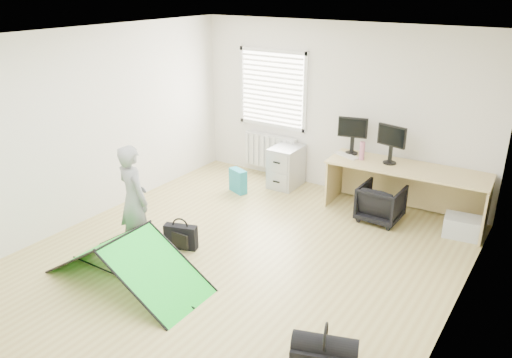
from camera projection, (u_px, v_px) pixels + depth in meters
The scene contains 18 objects.
ground at pixel (238, 259), 6.27m from camera, with size 5.50×5.50×0.00m, color tan.
back_wall at pixel (338, 110), 7.90m from camera, with size 5.00×0.02×2.70m, color silver.
window at pixel (272, 89), 8.41m from camera, with size 1.20×0.06×1.20m, color silver.
radiator at pixel (270, 151), 8.79m from camera, with size 1.00×0.12×0.60m, color silver.
desk at pixel (405, 192), 7.26m from camera, with size 2.27×0.72×0.77m, color tan.
filing_cabinet at pixel (286, 167), 8.38m from camera, with size 0.44×0.59×0.69m, color #B0B2B6.
monitor_left at pixel (352, 141), 7.60m from camera, with size 0.44×0.10×0.42m, color black.
monitor_right at pixel (391, 150), 7.19m from camera, with size 0.44×0.10×0.42m, color black.
keyboard at pixel (347, 156), 7.56m from camera, with size 0.42×0.14×0.02m, color beige.
thermos at pixel (362, 151), 7.38m from camera, with size 0.08×0.08×0.27m, color #B66682.
office_chair at pixel (381, 203), 7.18m from camera, with size 0.58×0.60×0.54m, color black.
person at pixel (134, 199), 6.23m from camera, with size 0.52×0.34×1.43m, color gray.
kite at pixel (127, 259), 5.69m from camera, with size 1.96×0.86×0.61m, color #15DD2D, non-canonical shape.
storage_crate at pixel (463, 227), 6.78m from camera, with size 0.50×0.35×0.28m, color silver.
tote_bag at pixel (238, 181), 8.18m from camera, with size 0.33×0.14×0.39m, color teal.
laptop_bag at pixel (181, 237), 6.48m from camera, with size 0.43×0.13×0.32m, color black.
white_box at pixel (159, 267), 6.00m from camera, with size 0.11×0.11×0.11m, color silver.
duffel_bag at pixel (324, 358), 4.45m from camera, with size 0.59×0.30×0.26m, color black.
Camera 1 is at (3.20, -4.42, 3.27)m, focal length 35.00 mm.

